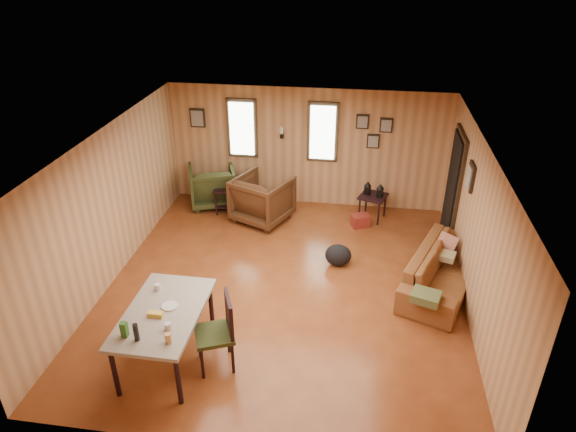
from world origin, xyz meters
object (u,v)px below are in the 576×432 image
at_px(sofa, 445,263).
at_px(recliner_brown, 262,197).
at_px(side_table, 373,194).
at_px(end_table, 229,195).
at_px(dining_table, 163,317).
at_px(recliner_green, 212,184).

distance_m(sofa, recliner_brown, 3.65).
bearing_deg(side_table, sofa, -61.97).
xyz_separation_m(end_table, side_table, (2.84, 0.12, 0.16)).
xyz_separation_m(sofa, recliner_brown, (-3.22, 1.73, 0.07)).
distance_m(sofa, side_table, 2.37).
bearing_deg(end_table, dining_table, -86.64).
relative_size(recliner_brown, recliner_green, 1.09).
height_order(end_table, dining_table, dining_table).
bearing_deg(sofa, side_table, 49.52).
bearing_deg(end_table, recliner_green, 145.87).
relative_size(end_table, dining_table, 0.42).
relative_size(recliner_brown, side_table, 1.28).
xyz_separation_m(sofa, end_table, (-3.96, 1.98, -0.06)).
relative_size(sofa, end_table, 3.31).
bearing_deg(recliner_brown, dining_table, 106.69).
relative_size(recliner_brown, dining_table, 0.64).
bearing_deg(dining_table, recliner_brown, 83.34).
relative_size(recliner_green, dining_table, 0.59).
xyz_separation_m(recliner_green, dining_table, (0.66, -4.45, 0.26)).
relative_size(side_table, dining_table, 0.50).
bearing_deg(side_table, dining_table, -121.18).
xyz_separation_m(recliner_brown, dining_table, (-0.49, -3.93, 0.22)).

